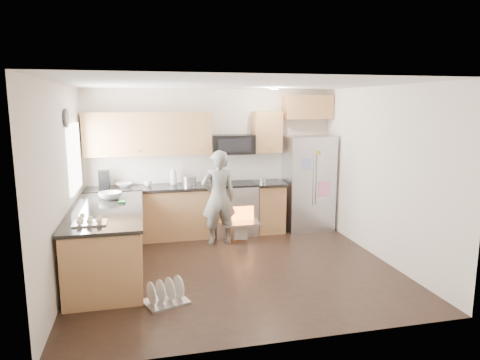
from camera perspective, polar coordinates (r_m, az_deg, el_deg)
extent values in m
plane|color=black|center=(6.29, -0.64, -11.69)|extent=(4.50, 4.50, 0.00)
cube|color=silver|center=(7.88, -3.77, 2.52)|extent=(4.50, 0.04, 2.60)
cube|color=silver|center=(4.05, 5.43, -4.77)|extent=(4.50, 0.04, 2.60)
cube|color=silver|center=(5.89, -22.59, -0.81)|extent=(0.04, 4.00, 2.60)
cube|color=silver|center=(6.77, 18.28, 0.80)|extent=(0.04, 4.00, 2.60)
cube|color=white|center=(5.85, -0.69, 12.70)|extent=(4.50, 4.00, 0.04)
cube|color=white|center=(6.82, -21.21, 2.81)|extent=(0.04, 1.00, 1.00)
cylinder|color=#FAE3C8|center=(7.14, 4.61, 12.07)|extent=(0.14, 0.14, 0.02)
cylinder|color=#474754|center=(6.24, -22.17, 7.66)|extent=(0.03, 0.26, 0.26)
cube|color=#B37847|center=(7.65, -11.70, -4.50)|extent=(2.15, 0.60, 0.87)
cube|color=black|center=(7.54, -11.83, -1.06)|extent=(2.19, 0.64, 0.04)
cube|color=#B37847|center=(7.97, 3.78, -3.72)|extent=(0.50, 0.60, 0.87)
cube|color=black|center=(7.86, 3.84, -0.40)|extent=(0.54, 0.64, 0.04)
cube|color=#B37847|center=(7.56, -12.07, 6.05)|extent=(2.16, 0.33, 0.74)
cube|color=#B37847|center=(7.89, 3.61, 6.41)|extent=(0.50, 0.33, 0.74)
cube|color=#B37847|center=(8.13, 9.00, 9.59)|extent=(0.90, 0.33, 0.44)
imported|color=white|center=(7.64, -15.21, -0.62)|extent=(0.29, 0.29, 0.07)
imported|color=white|center=(7.65, -8.88, 0.63)|extent=(0.13, 0.13, 0.33)
imported|color=white|center=(7.59, -12.18, -0.43)|extent=(0.13, 0.13, 0.11)
cylinder|color=#B7B7BC|center=(7.57, -6.81, -0.08)|extent=(0.24, 0.24, 0.16)
cube|color=black|center=(7.50, -17.66, 0.02)|extent=(0.17, 0.21, 0.32)
cylinder|color=#B7B7BC|center=(7.80, 3.04, -0.03)|extent=(0.10, 0.10, 0.08)
cube|color=#B37847|center=(6.27, -17.13, -8.00)|extent=(0.90, 2.30, 0.87)
cube|color=black|center=(6.15, -17.36, -3.82)|extent=(0.96, 2.36, 0.04)
imported|color=silver|center=(6.71, -16.91, -2.02)|extent=(0.34, 0.34, 0.11)
cube|color=green|center=(6.39, -15.46, -2.88)|extent=(0.10, 0.07, 0.03)
cube|color=#B7B7BC|center=(5.42, -19.40, -5.12)|extent=(0.39, 0.30, 0.08)
cube|color=#B7B7BC|center=(7.79, -0.77, -3.91)|extent=(0.76, 0.62, 0.90)
cube|color=black|center=(7.69, -0.78, -0.54)|extent=(0.76, 0.60, 0.03)
cube|color=orange|center=(7.50, -0.26, -4.85)|extent=(0.56, 0.02, 0.34)
cube|color=#B7B7BC|center=(7.37, 0.02, -5.81)|extent=(0.70, 0.34, 0.03)
cube|color=white|center=(7.36, 0.11, -6.92)|extent=(0.24, 0.03, 0.28)
cube|color=black|center=(7.71, -0.98, 4.77)|extent=(0.76, 0.40, 0.34)
cube|color=#B7B7BC|center=(8.13, 9.02, -0.36)|extent=(0.86, 0.67, 1.75)
cylinder|color=#B7B7BC|center=(7.79, 9.79, 0.08)|extent=(0.02, 0.02, 0.95)
cylinder|color=#B7B7BC|center=(7.81, 10.18, 0.10)|extent=(0.02, 0.02, 0.95)
cube|color=#FF93CC|center=(7.91, 11.20, -1.21)|extent=(0.23, 0.01, 0.29)
cube|color=#8CA3E1|center=(7.69, 8.85, 2.15)|extent=(0.17, 0.01, 0.21)
imported|color=gray|center=(7.15, -2.87, -2.36)|extent=(0.60, 0.41, 1.59)
cube|color=#B7B7BC|center=(5.36, -9.87, -15.69)|extent=(0.59, 0.53, 0.03)
cylinder|color=white|center=(5.24, -11.73, -14.58)|extent=(0.11, 0.26, 0.27)
cylinder|color=white|center=(5.28, -10.51, -14.34)|extent=(0.11, 0.26, 0.27)
cylinder|color=white|center=(5.32, -9.32, -14.10)|extent=(0.11, 0.26, 0.27)
cylinder|color=white|center=(5.37, -8.16, -13.86)|extent=(0.11, 0.26, 0.27)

